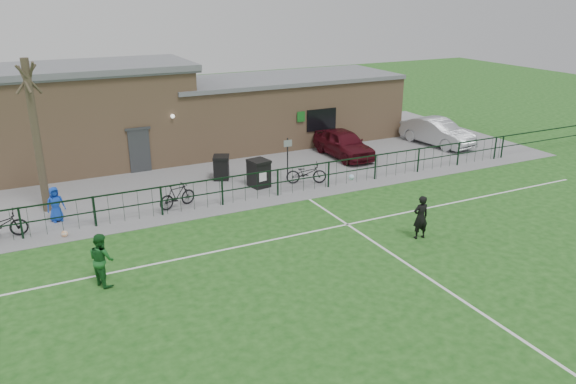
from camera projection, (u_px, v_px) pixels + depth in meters
name	position (u px, v px, depth m)	size (l,w,h in m)	color
ground	(362.00, 283.00, 16.90)	(90.00, 90.00, 0.00)	#1B4E17
paving_strip	(213.00, 165.00, 28.28)	(34.00, 13.00, 0.02)	slate
pitch_line_touch	(258.00, 201.00, 23.48)	(28.00, 0.10, 0.01)	white
pitch_line_mid	(300.00, 234.00, 20.28)	(28.00, 0.10, 0.01)	white
pitch_line_perp	(415.00, 269.00, 17.74)	(0.10, 16.00, 0.01)	white
perimeter_fence	(256.00, 186.00, 23.45)	(28.00, 0.10, 1.20)	black
bare_tree	(36.00, 138.00, 21.40)	(0.30, 0.30, 6.00)	#403527
wheelie_bin_left	(221.00, 168.00, 25.99)	(0.68, 0.77, 1.03)	black
wheelie_bin_right	(259.00, 174.00, 24.98)	(0.76, 0.86, 1.15)	black
sign_post	(288.00, 159.00, 25.66)	(0.06, 0.06, 2.00)	black
car_maroon	(344.00, 143.00, 29.42)	(1.70, 4.22, 1.44)	#4C0D17
car_silver	(437.00, 132.00, 31.70)	(1.57, 4.49, 1.48)	#ACAFB4
bicycle_d	(177.00, 196.00, 22.59)	(0.47, 1.65, 0.99)	black
bicycle_e	(306.00, 173.00, 25.42)	(0.64, 1.83, 0.96)	black
spectator_child	(55.00, 204.00, 21.16)	(0.67, 0.43, 1.37)	#1440BF
goalkeeper_kick	(418.00, 216.00, 19.76)	(1.28, 3.53, 1.60)	black
outfield_player	(102.00, 259.00, 16.57)	(0.79, 0.62, 1.64)	#1B6025
ball_ground	(65.00, 234.00, 20.02)	(0.24, 0.24, 0.24)	white
clubhouse	(177.00, 112.00, 29.69)	(24.25, 5.40, 4.96)	tan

